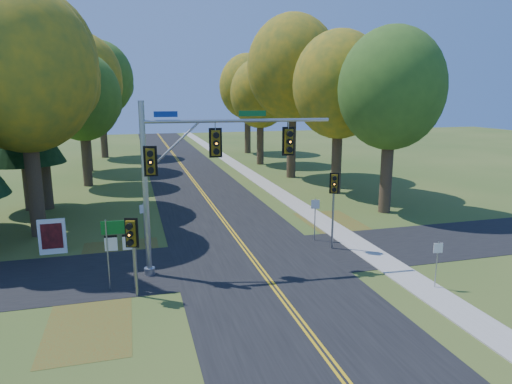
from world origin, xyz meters
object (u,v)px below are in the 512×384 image
object	(u,v)px
traffic_mast	(193,165)
info_kiosk	(52,237)
east_signal_pole	(334,192)
route_sign_cluster	(120,240)

from	to	relation	value
traffic_mast	info_kiosk	size ratio (longest dim) A/B	4.69
traffic_mast	east_signal_pole	xyz separation A→B (m)	(7.49, 1.15, -1.92)
traffic_mast	route_sign_cluster	distance (m)	4.58
traffic_mast	route_sign_cluster	size ratio (longest dim) A/B	2.81
route_sign_cluster	info_kiosk	bearing A→B (deg)	126.50
traffic_mast	route_sign_cluster	xyz separation A→B (m)	(-3.35, -1.08, -2.92)
route_sign_cluster	info_kiosk	size ratio (longest dim) A/B	1.67
route_sign_cluster	traffic_mast	bearing A→B (deg)	21.68
traffic_mast	info_kiosk	world-z (taller)	traffic_mast
route_sign_cluster	east_signal_pole	bearing A→B (deg)	15.45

